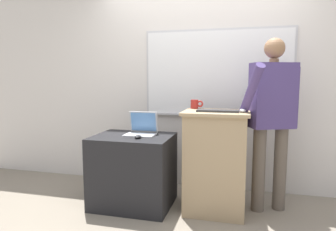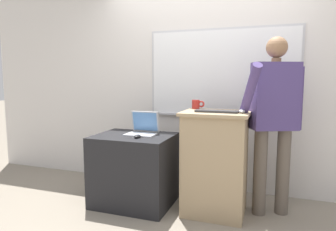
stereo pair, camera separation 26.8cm
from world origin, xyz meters
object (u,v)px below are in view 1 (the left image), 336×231
at_px(wireless_keyboard, 218,111).
at_px(computer_mouse_by_keyboard, 243,111).
at_px(computer_mouse_by_laptop, 138,137).
at_px(laptop, 142,128).
at_px(person_presenter, 272,113).
at_px(lectern_podium, 215,162).
at_px(coffee_mug, 195,104).
at_px(side_desk, 133,171).

relative_size(wireless_keyboard, computer_mouse_by_keyboard, 4.06).
bearing_deg(computer_mouse_by_laptop, laptop, 98.49).
height_order(person_presenter, laptop, person_presenter).
xyz_separation_m(lectern_podium, wireless_keyboard, (0.02, -0.07, 0.53)).
xyz_separation_m(wireless_keyboard, computer_mouse_by_laptop, (-0.78, -0.12, -0.27)).
distance_m(person_presenter, wireless_keyboard, 0.57).
relative_size(computer_mouse_by_laptop, computer_mouse_by_keyboard, 1.00).
relative_size(person_presenter, computer_mouse_by_keyboard, 17.57).
bearing_deg(coffee_mug, wireless_keyboard, -44.98).
height_order(lectern_podium, coffee_mug, coffee_mug).
height_order(side_desk, wireless_keyboard, wireless_keyboard).
xyz_separation_m(lectern_podium, side_desk, (-0.87, -0.06, -0.14)).
relative_size(lectern_podium, person_presenter, 0.59).
bearing_deg(side_desk, computer_mouse_by_keyboard, 0.81).
height_order(side_desk, coffee_mug, coffee_mug).
bearing_deg(coffee_mug, lectern_podium, -38.57).
bearing_deg(wireless_keyboard, lectern_podium, 104.42).
bearing_deg(coffee_mug, person_presenter, -2.75).
bearing_deg(laptop, computer_mouse_by_keyboard, -3.83).
xyz_separation_m(person_presenter, wireless_keyboard, (-0.52, -0.23, 0.03)).
height_order(person_presenter, computer_mouse_by_keyboard, person_presenter).
height_order(person_presenter, computer_mouse_by_laptop, person_presenter).
relative_size(side_desk, laptop, 2.58).
bearing_deg(computer_mouse_by_laptop, person_presenter, 14.98).
relative_size(person_presenter, coffee_mug, 12.88).
distance_m(side_desk, computer_mouse_by_keyboard, 1.31).
relative_size(computer_mouse_by_laptop, coffee_mug, 0.73).
height_order(lectern_podium, person_presenter, person_presenter).
xyz_separation_m(side_desk, laptop, (0.07, 0.09, 0.45)).
bearing_deg(computer_mouse_by_keyboard, coffee_mug, 153.85).
distance_m(wireless_keyboard, coffee_mug, 0.38).
bearing_deg(side_desk, wireless_keyboard, -0.16).
xyz_separation_m(person_presenter, computer_mouse_by_laptop, (-1.30, -0.35, -0.24)).
height_order(laptop, wireless_keyboard, wireless_keyboard).
distance_m(side_desk, computer_mouse_by_laptop, 0.43).
xyz_separation_m(lectern_podium, computer_mouse_by_keyboard, (0.25, -0.05, 0.53)).
height_order(wireless_keyboard, computer_mouse_by_laptop, wireless_keyboard).
height_order(computer_mouse_by_laptop, coffee_mug, coffee_mug).
height_order(lectern_podium, computer_mouse_by_keyboard, computer_mouse_by_keyboard).
bearing_deg(wireless_keyboard, side_desk, 179.84).
height_order(computer_mouse_by_laptop, computer_mouse_by_keyboard, computer_mouse_by_keyboard).
distance_m(person_presenter, laptop, 1.35).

